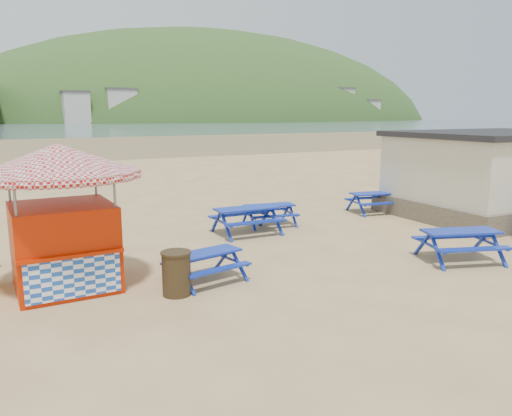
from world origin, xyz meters
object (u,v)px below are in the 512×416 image
picnic_table_blue_a (247,221)px  picnic_table_blue_b (269,215)px  ice_cream_kiosk (61,198)px  amenity_block (495,173)px  litter_bin (176,273)px

picnic_table_blue_a → picnic_table_blue_b: (1.24, 0.74, -0.07)m
ice_cream_kiosk → amenity_block: 15.75m
amenity_block → ice_cream_kiosk: bearing=-175.3°
picnic_table_blue_a → amenity_block: bearing=-7.5°
picnic_table_blue_b → amenity_block: size_ratio=0.26×
picnic_table_blue_b → ice_cream_kiosk: (-7.03, -3.42, 1.65)m
picnic_table_blue_a → ice_cream_kiosk: ice_cream_kiosk is taller
picnic_table_blue_b → litter_bin: size_ratio=1.99×
picnic_table_blue_a → picnic_table_blue_b: size_ratio=1.08×
picnic_table_blue_a → amenity_block: size_ratio=0.28×
picnic_table_blue_b → amenity_block: amenity_block is taller
picnic_table_blue_a → litter_bin: bearing=-130.8°
picnic_table_blue_a → ice_cream_kiosk: (-5.79, -2.68, 1.59)m
picnic_table_blue_b → litter_bin: (-4.99, -5.01, 0.12)m
ice_cream_kiosk → amenity_block: size_ratio=0.50×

